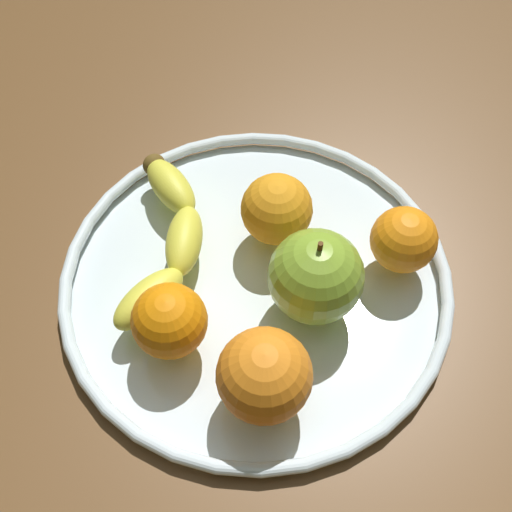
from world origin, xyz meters
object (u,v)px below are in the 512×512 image
(orange_front_right, at_px, (169,321))
(orange_back_left, at_px, (279,210))
(orange_back_right, at_px, (404,240))
(orange_center, at_px, (264,375))
(fruit_bowl, at_px, (256,279))
(apple, at_px, (316,276))
(banana, at_px, (168,236))

(orange_front_right, height_order, orange_back_left, orange_back_left)
(orange_front_right, bearing_deg, orange_back_right, -46.70)
(orange_front_right, bearing_deg, orange_center, -101.74)
(fruit_bowl, relative_size, apple, 4.03)
(fruit_bowl, xyz_separation_m, orange_front_right, (-0.09, 0.04, 0.04))
(banana, relative_size, orange_back_right, 3.26)
(fruit_bowl, height_order, banana, banana)
(orange_front_right, relative_size, orange_back_right, 1.05)
(orange_back_left, relative_size, orange_center, 0.88)
(orange_center, bearing_deg, orange_front_right, 78.26)
(orange_back_left, relative_size, orange_back_right, 1.10)
(apple, height_order, orange_front_right, apple)
(orange_center, bearing_deg, orange_back_left, 16.18)
(orange_front_right, distance_m, orange_back_right, 0.22)
(banana, height_order, apple, apple)
(orange_back_left, bearing_deg, apple, -137.79)
(banana, xyz_separation_m, orange_back_right, (0.07, -0.21, 0.01))
(fruit_bowl, bearing_deg, orange_center, -155.60)
(orange_center, bearing_deg, orange_back_right, -22.23)
(orange_center, bearing_deg, banana, 52.30)
(orange_back_left, xyz_separation_m, orange_center, (-0.16, -0.05, 0.00))
(orange_front_right, bearing_deg, banana, 27.47)
(orange_back_right, relative_size, orange_center, 0.80)
(banana, distance_m, orange_back_right, 0.22)
(orange_front_right, height_order, orange_center, orange_center)
(orange_back_right, bearing_deg, orange_front_right, 133.30)
(orange_front_right, height_order, orange_back_right, orange_front_right)
(fruit_bowl, bearing_deg, orange_back_right, -61.43)
(apple, relative_size, orange_center, 1.19)
(orange_center, bearing_deg, fruit_bowl, 24.40)
(orange_front_right, xyz_separation_m, orange_back_left, (0.14, -0.05, 0.00))
(fruit_bowl, relative_size, orange_front_right, 5.70)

